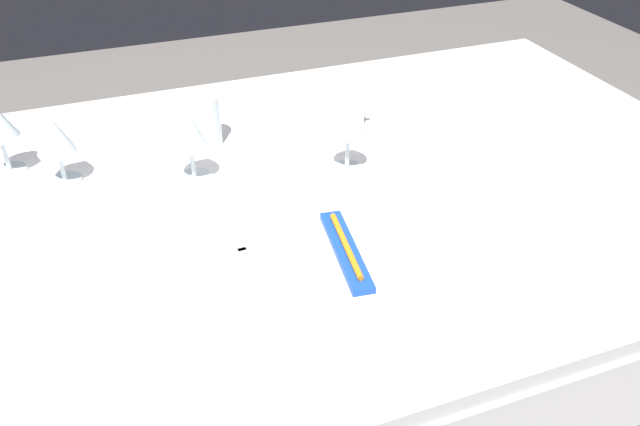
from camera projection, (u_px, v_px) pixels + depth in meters
dining_table at (302, 222)px, 1.29m from camera, size 1.80×1.11×0.74m
dinner_plate at (346, 258)px, 1.05m from camera, size 0.25×0.25×0.02m
toothbrush_package at (346, 250)px, 1.04m from camera, size 0.06×0.21×0.02m
fork_outer at (253, 271)px, 1.04m from camera, size 0.03×0.21×0.00m
dinner_knife at (421, 234)px, 1.12m from camera, size 0.02×0.23×0.00m
spoon_soup at (431, 221)px, 1.15m from camera, size 0.03×0.21×0.01m
spoon_dessert at (448, 221)px, 1.15m from camera, size 0.03×0.21×0.01m
spoon_tea at (459, 214)px, 1.17m from camera, size 0.03×0.21×0.01m
saucer_left at (345, 127)px, 1.44m from camera, size 0.13×0.13×0.01m
coffee_cup_left at (346, 112)px, 1.42m from camera, size 0.10×0.08×0.06m
wine_glass_centre at (54, 137)px, 1.21m from camera, size 0.07×0.07×0.14m
wine_glass_left at (348, 123)px, 1.24m from camera, size 0.07×0.07×0.15m
wine_glass_far at (189, 133)px, 1.21m from camera, size 0.07×0.07×0.15m
drink_tumbler at (204, 121)px, 1.36m from camera, size 0.07×0.07×0.11m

